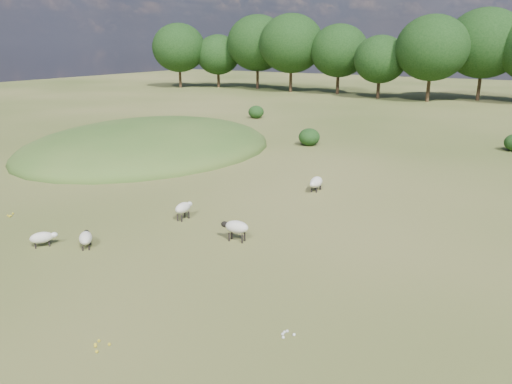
% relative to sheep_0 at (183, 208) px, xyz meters
% --- Properties ---
extents(ground, '(160.00, 160.00, 0.00)m').
position_rel_sheep_0_xyz_m(ground, '(0.25, 18.38, -0.54)').
color(ground, '#344B17').
rests_on(ground, ground).
extents(mound, '(16.00, 20.00, 4.00)m').
position_rel_sheep_0_xyz_m(mound, '(-11.75, 10.38, -0.54)').
color(mound, '#33561E').
rests_on(mound, ground).
extents(treeline, '(96.28, 14.66, 11.70)m').
position_rel_sheep_0_xyz_m(treeline, '(-0.81, 53.81, 6.03)').
color(treeline, black).
rests_on(treeline, ground).
extents(shrubs, '(25.49, 11.28, 1.29)m').
position_rel_sheep_0_xyz_m(shrubs, '(-2.00, 22.67, 0.10)').
color(shrubs, black).
rests_on(shrubs, ground).
extents(sheep_0, '(0.51, 1.08, 0.77)m').
position_rel_sheep_0_xyz_m(sheep_0, '(0.00, 0.00, 0.00)').
color(sheep_0, beige).
rests_on(sheep_0, ground).
extents(sheep_1, '(0.68, 1.33, 0.75)m').
position_rel_sheep_0_xyz_m(sheep_1, '(3.08, 6.96, -0.06)').
color(sheep_1, beige).
rests_on(sheep_1, ground).
extents(sheep_2, '(1.00, 0.98, 0.62)m').
position_rel_sheep_0_xyz_m(sheep_2, '(-1.15, -4.34, -0.15)').
color(sheep_2, beige).
rests_on(sheep_2, ground).
extents(sheep_4, '(0.82, 1.02, 0.58)m').
position_rel_sheep_0_xyz_m(sheep_4, '(-2.62, -5.14, -0.17)').
color(sheep_4, beige).
rests_on(sheep_4, ground).
extents(sheep_5, '(1.19, 0.65, 0.83)m').
position_rel_sheep_0_xyz_m(sheep_5, '(3.31, -0.84, 0.04)').
color(sheep_5, beige).
rests_on(sheep_5, ground).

